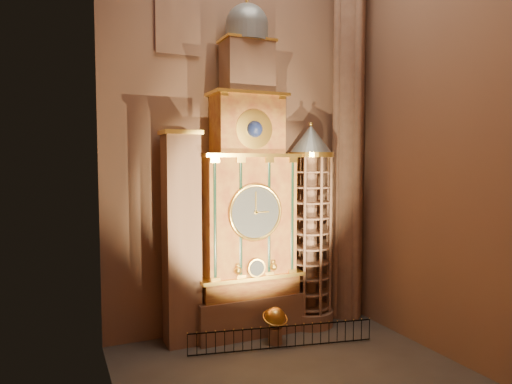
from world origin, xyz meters
name	(u,v)px	position (x,y,z in m)	size (l,w,h in m)	color
floor	(294,374)	(0.00, 0.00, 0.00)	(14.00, 14.00, 0.00)	#383330
wall_back	(239,118)	(0.00, 6.00, 11.00)	(22.00, 22.00, 0.00)	#8D644B
wall_left	(113,95)	(-7.00, 0.00, 11.00)	(22.00, 22.00, 0.00)	#8D644B
wall_right	(430,113)	(7.00, 0.00, 11.00)	(22.00, 22.00, 0.00)	#8D644B
astronomical_clock	(247,203)	(0.00, 4.96, 6.68)	(5.60, 2.41, 16.70)	#8C634C
portrait_tower	(181,238)	(-3.40, 4.98, 5.15)	(1.80, 1.60, 10.20)	#8C634C
stair_turret	(310,227)	(3.50, 4.70, 5.27)	(2.50, 2.50, 10.80)	#8C634C
gothic_pier	(349,121)	(6.10, 5.00, 11.00)	(2.04, 2.04, 22.00)	#8C634C
celestial_globe	(275,322)	(0.65, 3.11, 1.07)	(1.28, 1.21, 1.78)	#8C634C
iron_railing	(282,337)	(0.68, 2.40, 0.57)	(8.64, 1.81, 1.04)	black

